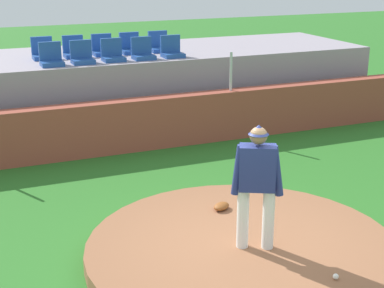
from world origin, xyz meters
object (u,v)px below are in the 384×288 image
stadium_chair_7 (103,49)px  pitcher (257,178)px  fielding_glove (221,206)px  stadium_chair_5 (43,52)px  stadium_chair_8 (130,47)px  stadium_chair_9 (159,45)px  baseball (336,277)px  stadium_chair_1 (82,56)px  stadium_chair_0 (51,58)px  stadium_chair_2 (113,54)px  stadium_chair_6 (74,50)px  stadium_chair_3 (143,52)px  stadium_chair_4 (172,50)px

stadium_chair_7 → pitcher: bearing=90.9°
fielding_glove → stadium_chair_5: 6.62m
stadium_chair_8 → fielding_glove: bearing=85.7°
pitcher → stadium_chair_9: size_ratio=3.46×
baseball → stadium_chair_7: (-0.63, 8.61, 1.62)m
fielding_glove → stadium_chair_1: stadium_chair_1 is taller
stadium_chair_0 → stadium_chair_2: same height
stadium_chair_0 → stadium_chair_6: 1.13m
pitcher → stadium_chair_0: (-1.49, 6.57, 0.66)m
stadium_chair_2 → stadium_chair_7: (-0.01, 0.86, 0.00)m
stadium_chair_1 → pitcher: bearing=97.0°
stadium_chair_2 → stadium_chair_3: size_ratio=1.00×
stadium_chair_2 → stadium_chair_3: same height
stadium_chair_5 → stadium_chair_8: same height
baseball → stadium_chair_9: 8.81m
stadium_chair_7 → stadium_chair_9: size_ratio=1.00×
fielding_glove → stadium_chair_9: stadium_chair_9 is taller
stadium_chair_5 → stadium_chair_9: 2.84m
stadium_chair_4 → stadium_chair_5: (-2.84, 0.89, 0.00)m
pitcher → stadium_chair_7: 7.51m
baseball → stadium_chair_6: bearing=98.7°
stadium_chair_2 → stadium_chair_4: same height
pitcher → stadium_chair_1: (-0.81, 6.59, 0.66)m
fielding_glove → stadium_chair_6: bearing=-112.4°
stadium_chair_1 → stadium_chair_4: (2.13, 0.02, 0.00)m
stadium_chair_8 → stadium_chair_9: size_ratio=1.00×
pitcher → baseball: 1.57m
baseball → stadium_chair_6: stadium_chair_6 is taller
stadium_chair_1 → stadium_chair_4: 2.13m
baseball → fielding_glove: bearing=99.5°
pitcher → stadium_chair_6: (-0.81, 7.47, 0.66)m
stadium_chair_2 → stadium_chair_4: size_ratio=1.00×
baseball → stadium_chair_5: bearing=103.3°
stadium_chair_2 → stadium_chair_3: (0.71, -0.02, 0.00)m
stadium_chair_5 → stadium_chair_3: bearing=156.9°
stadium_chair_0 → stadium_chair_5: same height
fielding_glove → stadium_chair_1: (-0.92, 5.30, 1.61)m
stadium_chair_5 → stadium_chair_6: size_ratio=1.00×
pitcher → fielding_glove: pitcher is taller
baseball → stadium_chair_0: (-2.01, 7.69, 1.62)m
stadium_chair_5 → stadium_chair_1: bearing=127.8°
baseball → stadium_chair_3: 7.89m
stadium_chair_0 → stadium_chair_5: size_ratio=1.00×
stadium_chair_9 → stadium_chair_1: bearing=23.1°
stadium_chair_0 → stadium_chair_1: bearing=-178.5°
stadium_chair_0 → stadium_chair_1: 0.68m
stadium_chair_1 → stadium_chair_3: 1.41m
stadium_chair_7 → baseball: bearing=94.2°
stadium_chair_9 → fielding_glove: bearing=79.0°
stadium_chair_6 → stadium_chair_3: bearing=148.3°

